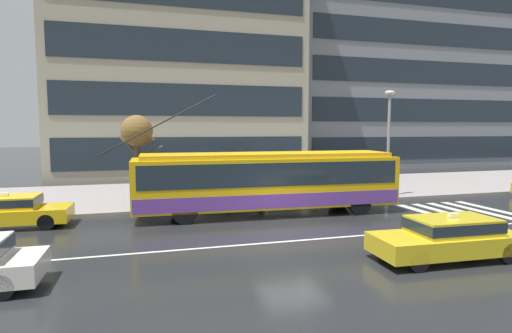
% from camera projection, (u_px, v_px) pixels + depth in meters
% --- Properties ---
extents(ground_plane, '(160.00, 160.00, 0.00)m').
position_uv_depth(ground_plane, '(293.00, 232.00, 15.75)').
color(ground_plane, '#232527').
extents(sidewalk_slab, '(80.00, 10.00, 0.14)m').
position_uv_depth(sidewalk_slab, '(234.00, 191.00, 25.28)').
color(sidewalk_slab, gray).
rests_on(sidewalk_slab, ground_plane).
extents(crosswalk_stripe_edge_near, '(0.44, 4.40, 0.01)m').
position_uv_depth(crosswalk_stripe_edge_near, '(428.00, 213.00, 19.15)').
color(crosswalk_stripe_edge_near, beige).
rests_on(crosswalk_stripe_edge_near, ground_plane).
extents(crosswalk_stripe_inner_a, '(0.44, 4.40, 0.01)m').
position_uv_depth(crosswalk_stripe_inner_a, '(445.00, 212.00, 19.39)').
color(crosswalk_stripe_inner_a, beige).
rests_on(crosswalk_stripe_inner_a, ground_plane).
extents(crosswalk_stripe_center, '(0.44, 4.40, 0.01)m').
position_uv_depth(crosswalk_stripe_center, '(461.00, 211.00, 19.64)').
color(crosswalk_stripe_center, beige).
rests_on(crosswalk_stripe_center, ground_plane).
extents(crosswalk_stripe_inner_b, '(0.44, 4.40, 0.01)m').
position_uv_depth(crosswalk_stripe_inner_b, '(476.00, 210.00, 19.89)').
color(crosswalk_stripe_inner_b, beige).
rests_on(crosswalk_stripe_inner_b, ground_plane).
extents(crosswalk_stripe_edge_far, '(0.44, 4.40, 0.01)m').
position_uv_depth(crosswalk_stripe_edge_far, '(491.00, 209.00, 20.13)').
color(crosswalk_stripe_edge_far, beige).
rests_on(crosswalk_stripe_edge_far, ground_plane).
extents(lane_centre_line, '(72.00, 0.14, 0.01)m').
position_uv_depth(lane_centre_line, '(305.00, 240.00, 14.60)').
color(lane_centre_line, silver).
rests_on(lane_centre_line, ground_plane).
extents(trolleybus, '(13.17, 2.98, 5.35)m').
position_uv_depth(trolleybus, '(268.00, 180.00, 18.84)').
color(trolleybus, '#E7B110').
rests_on(trolleybus, ground_plane).
extents(taxi_oncoming_near, '(4.58, 1.91, 1.39)m').
position_uv_depth(taxi_oncoming_near, '(449.00, 236.00, 12.41)').
color(taxi_oncoming_near, gold).
rests_on(taxi_oncoming_near, ground_plane).
extents(taxi_queued_behind_bus, '(4.49, 1.97, 1.39)m').
position_uv_depth(taxi_queued_behind_bus, '(8.00, 210.00, 16.35)').
color(taxi_queued_behind_bus, yellow).
rests_on(taxi_queued_behind_bus, ground_plane).
extents(bus_shelter, '(4.26, 1.81, 2.45)m').
position_uv_depth(bus_shelter, '(226.00, 164.00, 22.27)').
color(bus_shelter, gray).
rests_on(bus_shelter, sidewalk_slab).
extents(pedestrian_at_shelter, '(1.39, 1.39, 1.98)m').
position_uv_depth(pedestrian_at_shelter, '(316.00, 168.00, 23.17)').
color(pedestrian_at_shelter, '#48564C').
rests_on(pedestrian_at_shelter, sidewalk_slab).
extents(pedestrian_approaching_curb, '(1.33, 1.33, 1.94)m').
position_uv_depth(pedestrian_approaching_curb, '(230.00, 168.00, 22.61)').
color(pedestrian_approaching_curb, navy).
rests_on(pedestrian_approaching_curb, sidewalk_slab).
extents(pedestrian_walking_past, '(1.21, 1.21, 1.97)m').
position_uv_depth(pedestrian_walking_past, '(260.00, 167.00, 23.22)').
color(pedestrian_walking_past, black).
rests_on(pedestrian_walking_past, sidewalk_slab).
extents(street_lamp, '(0.60, 0.32, 5.82)m').
position_uv_depth(street_lamp, '(389.00, 133.00, 22.82)').
color(street_lamp, gray).
rests_on(street_lamp, sidewalk_slab).
extents(street_tree_bare, '(2.16, 1.53, 4.41)m').
position_uv_depth(street_tree_bare, '(137.00, 134.00, 20.16)').
color(street_tree_bare, '#4D4731').
rests_on(street_tree_bare, sidewalk_slab).
extents(office_tower_corner_left, '(19.56, 14.90, 23.47)m').
position_uv_depth(office_tower_corner_left, '(175.00, 38.00, 36.44)').
color(office_tower_corner_left, '#A19B85').
rests_on(office_tower_corner_left, ground_plane).
extents(office_tower_corner_right, '(27.30, 10.38, 22.15)m').
position_uv_depth(office_tower_corner_right, '(403.00, 61.00, 44.52)').
color(office_tower_corner_right, gray).
rests_on(office_tower_corner_right, ground_plane).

